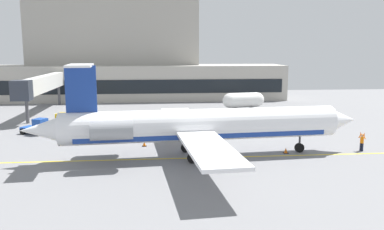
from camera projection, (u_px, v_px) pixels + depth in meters
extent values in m
cube|color=slate|center=(197.00, 160.00, 36.33)|extent=(120.00, 120.00, 0.10)
cube|color=yellow|center=(197.00, 158.00, 36.89)|extent=(108.00, 0.24, 0.01)
cube|color=red|center=(200.00, 130.00, 49.90)|extent=(0.30, 8.00, 0.01)
cube|color=#ADA89E|center=(134.00, 82.00, 79.37)|extent=(59.90, 10.30, 6.83)
cube|color=#9F9A91|center=(114.00, 30.00, 79.85)|extent=(33.73, 7.21, 13.77)
cube|color=black|center=(133.00, 87.00, 74.33)|extent=(57.50, 0.12, 2.60)
cube|color=silver|center=(45.00, 83.00, 62.73)|extent=(1.40, 20.69, 2.40)
cube|color=#2D333D|center=(21.00, 90.00, 51.68)|extent=(2.40, 2.00, 2.64)
cylinder|color=#4C4C51|center=(59.00, 95.00, 71.90)|extent=(0.44, 0.44, 3.48)
cylinder|color=#4C4C51|center=(27.00, 111.00, 53.84)|extent=(0.44, 0.44, 3.48)
cylinder|color=white|center=(202.00, 125.00, 36.79)|extent=(25.81, 5.01, 2.94)
cube|color=navy|center=(202.00, 133.00, 36.92)|extent=(23.23, 4.51, 0.53)
cone|color=white|center=(339.00, 120.00, 39.17)|extent=(3.46, 3.13, 2.88)
cone|color=white|center=(43.00, 130.00, 34.36)|extent=(4.01, 2.80, 2.50)
cube|color=white|center=(181.00, 117.00, 43.62)|extent=(4.29, 11.54, 0.28)
cube|color=white|center=(209.00, 148.00, 29.79)|extent=(4.29, 11.54, 0.28)
cylinder|color=gray|center=(113.00, 121.00, 37.60)|extent=(3.65, 1.90, 1.62)
cylinder|color=gray|center=(112.00, 130.00, 33.09)|extent=(3.65, 1.90, 1.62)
cube|color=navy|center=(81.00, 89.00, 34.36)|extent=(2.66, 0.45, 4.07)
cube|color=white|center=(80.00, 66.00, 34.03)|extent=(2.43, 4.86, 0.20)
cylinder|color=#3F3F44|center=(300.00, 140.00, 38.76)|extent=(0.20, 0.20, 1.16)
cylinder|color=black|center=(299.00, 148.00, 38.89)|extent=(0.93, 0.42, 0.90)
cylinder|color=#3F3F44|center=(185.00, 140.00, 38.73)|extent=(0.20, 0.20, 1.16)
cylinder|color=black|center=(186.00, 148.00, 38.86)|extent=(0.93, 0.42, 0.90)
cylinder|color=#3F3F44|center=(192.00, 149.00, 35.01)|extent=(0.20, 0.20, 1.16)
cylinder|color=black|center=(192.00, 158.00, 35.15)|extent=(0.93, 0.42, 0.90)
cube|color=#E5B20C|center=(71.00, 115.00, 56.51)|extent=(4.34, 2.62, 0.61)
cube|color=#C3970A|center=(79.00, 110.00, 56.24)|extent=(1.92, 1.95, 1.15)
cylinder|color=black|center=(83.00, 117.00, 57.30)|extent=(0.74, 0.42, 0.70)
cylinder|color=black|center=(78.00, 119.00, 55.50)|extent=(0.74, 0.42, 0.70)
cylinder|color=black|center=(65.00, 116.00, 57.61)|extent=(0.74, 0.42, 0.70)
cylinder|color=black|center=(59.00, 118.00, 55.81)|extent=(0.74, 0.42, 0.70)
cube|color=#1E4CB2|center=(35.00, 129.00, 47.31)|extent=(3.52, 2.79, 0.47)
cube|color=#1A4197|center=(40.00, 123.00, 46.88)|extent=(1.75, 1.82, 1.07)
cylinder|color=black|center=(47.00, 130.00, 47.69)|extent=(0.75, 0.56, 0.70)
cylinder|color=black|center=(38.00, 133.00, 46.24)|extent=(0.75, 0.56, 0.70)
cylinder|color=black|center=(32.00, 129.00, 48.46)|extent=(0.75, 0.56, 0.70)
cylinder|color=black|center=(23.00, 132.00, 47.01)|extent=(0.75, 0.56, 0.70)
cylinder|color=white|center=(243.00, 100.00, 66.19)|extent=(5.17, 3.25, 2.48)
sphere|color=white|center=(257.00, 100.00, 66.81)|extent=(2.43, 2.43, 2.43)
sphere|color=white|center=(230.00, 101.00, 65.58)|extent=(2.43, 2.43, 2.43)
cube|color=#59595B|center=(235.00, 109.00, 66.29)|extent=(0.60, 2.23, 0.35)
cube|color=#59595B|center=(252.00, 108.00, 66.56)|extent=(0.60, 2.23, 0.35)
cylinder|color=#191E33|center=(361.00, 147.00, 39.44)|extent=(0.18, 0.18, 0.81)
cylinder|color=#191E33|center=(362.00, 147.00, 39.27)|extent=(0.18, 0.18, 0.81)
cylinder|color=orange|center=(362.00, 140.00, 39.24)|extent=(0.34, 0.34, 0.63)
sphere|color=tan|center=(362.00, 136.00, 39.16)|extent=(0.24, 0.24, 0.24)
cylinder|color=orange|center=(360.00, 136.00, 39.36)|extent=(0.25, 0.39, 0.50)
cylinder|color=#F2590C|center=(360.00, 134.00, 39.32)|extent=(0.06, 0.06, 0.28)
cylinder|color=orange|center=(364.00, 137.00, 38.99)|extent=(0.25, 0.39, 0.50)
cylinder|color=#F2590C|center=(364.00, 134.00, 38.95)|extent=(0.06, 0.06, 0.28)
cone|color=orange|center=(109.00, 141.00, 42.58)|extent=(0.36, 0.36, 0.55)
cube|color=black|center=(109.00, 143.00, 42.62)|extent=(0.47, 0.47, 0.04)
cone|color=orange|center=(286.00, 150.00, 38.54)|extent=(0.36, 0.36, 0.55)
cube|color=black|center=(286.00, 153.00, 38.58)|extent=(0.47, 0.47, 0.04)
cone|color=orange|center=(144.00, 144.00, 41.28)|extent=(0.36, 0.36, 0.55)
cube|color=black|center=(144.00, 146.00, 41.32)|extent=(0.47, 0.47, 0.04)
cone|color=orange|center=(227.00, 133.00, 46.30)|extent=(0.36, 0.36, 0.55)
cube|color=black|center=(227.00, 136.00, 46.34)|extent=(0.47, 0.47, 0.04)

